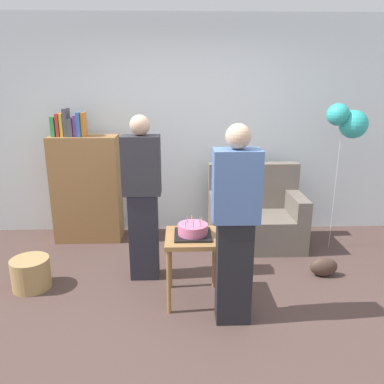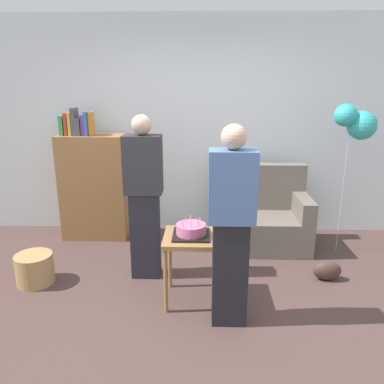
{
  "view_description": "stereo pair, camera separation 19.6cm",
  "coord_description": "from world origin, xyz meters",
  "px_view_note": "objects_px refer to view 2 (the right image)",
  "views": [
    {
      "loc": [
        -0.14,
        -2.82,
        1.93
      ],
      "look_at": [
        -0.04,
        0.5,
        0.95
      ],
      "focal_mm": 35.62,
      "sensor_mm": 36.0,
      "label": 1
    },
    {
      "loc": [
        0.05,
        -2.82,
        1.93
      ],
      "look_at": [
        -0.04,
        0.5,
        0.95
      ],
      "focal_mm": 35.62,
      "sensor_mm": 36.0,
      "label": 2
    }
  ],
  "objects_px": {
    "side_table": "(191,246)",
    "person_holding_cake": "(231,227)",
    "birthday_cake": "(191,230)",
    "person_blowing_candles": "(144,198)",
    "handbag": "(327,271)",
    "bookshelf": "(94,185)",
    "balloon_bunch": "(357,122)",
    "wicker_basket": "(35,269)",
    "couch": "(260,218)"
  },
  "relations": [
    {
      "from": "handbag",
      "to": "balloon_bunch",
      "type": "xyz_separation_m",
      "value": [
        0.38,
        0.66,
        1.4
      ]
    },
    {
      "from": "person_blowing_candles",
      "to": "wicker_basket",
      "type": "bearing_deg",
      "value": 177.7
    },
    {
      "from": "wicker_basket",
      "to": "handbag",
      "type": "bearing_deg",
      "value": 2.86
    },
    {
      "from": "side_table",
      "to": "person_blowing_candles",
      "type": "height_order",
      "value": "person_blowing_candles"
    },
    {
      "from": "couch",
      "to": "bookshelf",
      "type": "relative_size",
      "value": 0.68
    },
    {
      "from": "couch",
      "to": "wicker_basket",
      "type": "distance_m",
      "value": 2.54
    },
    {
      "from": "birthday_cake",
      "to": "person_holding_cake",
      "type": "relative_size",
      "value": 0.2
    },
    {
      "from": "bookshelf",
      "to": "handbag",
      "type": "bearing_deg",
      "value": -21.92
    },
    {
      "from": "side_table",
      "to": "handbag",
      "type": "distance_m",
      "value": 1.47
    },
    {
      "from": "person_holding_cake",
      "to": "wicker_basket",
      "type": "relative_size",
      "value": 4.53
    },
    {
      "from": "bookshelf",
      "to": "balloon_bunch",
      "type": "xyz_separation_m",
      "value": [
        2.99,
        -0.39,
        0.82
      ]
    },
    {
      "from": "couch",
      "to": "birthday_cake",
      "type": "relative_size",
      "value": 3.44
    },
    {
      "from": "person_blowing_candles",
      "to": "birthday_cake",
      "type": "bearing_deg",
      "value": -56.02
    },
    {
      "from": "handbag",
      "to": "person_blowing_candles",
      "type": "bearing_deg",
      "value": 178.34
    },
    {
      "from": "person_holding_cake",
      "to": "balloon_bunch",
      "type": "relative_size",
      "value": 0.96
    },
    {
      "from": "couch",
      "to": "side_table",
      "type": "relative_size",
      "value": 1.76
    },
    {
      "from": "balloon_bunch",
      "to": "birthday_cake",
      "type": "bearing_deg",
      "value": -148.58
    },
    {
      "from": "couch",
      "to": "side_table",
      "type": "bearing_deg",
      "value": -122.78
    },
    {
      "from": "person_blowing_candles",
      "to": "handbag",
      "type": "height_order",
      "value": "person_blowing_candles"
    },
    {
      "from": "side_table",
      "to": "person_blowing_candles",
      "type": "bearing_deg",
      "value": 136.69
    },
    {
      "from": "side_table",
      "to": "person_holding_cake",
      "type": "xyz_separation_m",
      "value": [
        0.32,
        -0.31,
        0.3
      ]
    },
    {
      "from": "person_blowing_candles",
      "to": "person_holding_cake",
      "type": "relative_size",
      "value": 1.0
    },
    {
      "from": "bookshelf",
      "to": "person_holding_cake",
      "type": "bearing_deg",
      "value": -47.99
    },
    {
      "from": "person_blowing_candles",
      "to": "bookshelf",
      "type": "bearing_deg",
      "value": 115.57
    },
    {
      "from": "birthday_cake",
      "to": "person_blowing_candles",
      "type": "relative_size",
      "value": 0.2
    },
    {
      "from": "side_table",
      "to": "balloon_bunch",
      "type": "bearing_deg",
      "value": 31.42
    },
    {
      "from": "side_table",
      "to": "birthday_cake",
      "type": "relative_size",
      "value": 1.96
    },
    {
      "from": "person_holding_cake",
      "to": "couch",
      "type": "bearing_deg",
      "value": -78.47
    },
    {
      "from": "bookshelf",
      "to": "wicker_basket",
      "type": "bearing_deg",
      "value": -103.58
    },
    {
      "from": "bookshelf",
      "to": "birthday_cake",
      "type": "distance_m",
      "value": 1.91
    },
    {
      "from": "bookshelf",
      "to": "birthday_cake",
      "type": "height_order",
      "value": "bookshelf"
    },
    {
      "from": "bookshelf",
      "to": "balloon_bunch",
      "type": "relative_size",
      "value": 0.95
    },
    {
      "from": "bookshelf",
      "to": "handbag",
      "type": "distance_m",
      "value": 2.87
    },
    {
      "from": "handbag",
      "to": "birthday_cake",
      "type": "bearing_deg",
      "value": -163.79
    },
    {
      "from": "handbag",
      "to": "side_table",
      "type": "bearing_deg",
      "value": -163.79
    },
    {
      "from": "wicker_basket",
      "to": "balloon_bunch",
      "type": "relative_size",
      "value": 0.21
    },
    {
      "from": "balloon_bunch",
      "to": "handbag",
      "type": "bearing_deg",
      "value": -119.63
    },
    {
      "from": "side_table",
      "to": "person_holding_cake",
      "type": "height_order",
      "value": "person_holding_cake"
    },
    {
      "from": "couch",
      "to": "wicker_basket",
      "type": "height_order",
      "value": "couch"
    },
    {
      "from": "couch",
      "to": "person_blowing_candles",
      "type": "height_order",
      "value": "person_blowing_candles"
    },
    {
      "from": "bookshelf",
      "to": "birthday_cake",
      "type": "xyz_separation_m",
      "value": [
        1.26,
        -1.44,
        -0.01
      ]
    },
    {
      "from": "bookshelf",
      "to": "side_table",
      "type": "relative_size",
      "value": 2.58
    },
    {
      "from": "wicker_basket",
      "to": "balloon_bunch",
      "type": "height_order",
      "value": "balloon_bunch"
    },
    {
      "from": "birthday_cake",
      "to": "handbag",
      "type": "xyz_separation_m",
      "value": [
        1.35,
        0.39,
        -0.58
      ]
    },
    {
      "from": "balloon_bunch",
      "to": "person_holding_cake",
      "type": "bearing_deg",
      "value": -135.83
    },
    {
      "from": "birthday_cake",
      "to": "couch",
      "type": "bearing_deg",
      "value": 57.22
    },
    {
      "from": "birthday_cake",
      "to": "balloon_bunch",
      "type": "height_order",
      "value": "balloon_bunch"
    },
    {
      "from": "couch",
      "to": "wicker_basket",
      "type": "xyz_separation_m",
      "value": [
        -2.34,
        -0.98,
        -0.19
      ]
    },
    {
      "from": "person_blowing_candles",
      "to": "balloon_bunch",
      "type": "height_order",
      "value": "balloon_bunch"
    },
    {
      "from": "couch",
      "to": "wicker_basket",
      "type": "bearing_deg",
      "value": -157.25
    }
  ]
}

